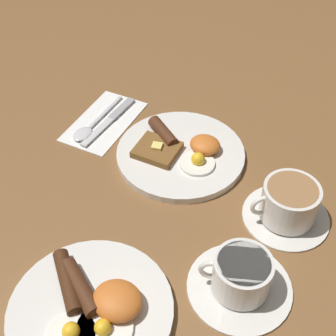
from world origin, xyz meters
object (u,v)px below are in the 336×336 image
breakfast_plate_far (92,308)px  teacup_near (288,205)px  teacup_far (241,278)px  knife (111,118)px  spoon (88,129)px  breakfast_plate_near (181,152)px

breakfast_plate_far → teacup_near: size_ratio=1.62×
teacup_far → teacup_near: bearing=-96.1°
breakfast_plate_far → teacup_near: teacup_near is taller
knife → spoon: size_ratio=1.05×
knife → teacup_near: bearing=80.5°
knife → spoon: (0.02, 0.06, 0.00)m
breakfast_plate_far → spoon: 0.43m
teacup_far → breakfast_plate_near: bearing=-45.8°
breakfast_plate_near → teacup_near: 0.25m
teacup_far → knife: (0.41, -0.26, -0.02)m
teacup_near → teacup_far: (0.02, 0.17, -0.00)m
breakfast_plate_near → teacup_far: size_ratio=1.56×
teacup_far → spoon: size_ratio=0.94×
spoon → knife: bearing=156.6°
spoon → breakfast_plate_far: bearing=35.9°
teacup_near → spoon: 0.45m
breakfast_plate_far → teacup_far: size_ratio=1.51×
teacup_far → spoon: bearing=-24.8°
breakfast_plate_near → spoon: breakfast_plate_near is taller
breakfast_plate_near → breakfast_plate_far: (-0.04, 0.37, 0.00)m
teacup_near → breakfast_plate_far: bearing=58.2°
teacup_far → knife: 0.48m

